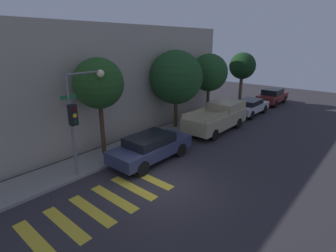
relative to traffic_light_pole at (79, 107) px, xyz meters
The scene contains 13 objects.
ground_plane 4.97m from the traffic_light_pole, 64.81° to the right, with size 60.00×60.00×0.00m, color #2D2B30.
sidewalk 3.71m from the traffic_light_pole, 29.69° to the left, with size 26.00×2.14×0.14m, color gray.
building_row 5.61m from the traffic_light_pole, 73.58° to the left, with size 26.00×6.00×7.03m, color #A89E8E.
crosswalk 4.28m from the traffic_light_pole, 109.73° to the right, with size 5.65×2.60×0.00m.
traffic_light_pole is the anchor object (origin of this frame).
sedan_near_corner 4.17m from the traffic_light_pole, 22.32° to the right, with size 4.66×1.88×1.45m.
pickup_truck 10.14m from the traffic_light_pole, ahead, with size 5.35×2.10×1.87m.
sedan_middle 15.42m from the traffic_light_pole, ahead, with size 4.31×1.75×1.35m.
sedan_far_end 20.59m from the traffic_light_pole, ahead, with size 4.23×1.75×1.56m.
tree_near_corner 2.34m from the traffic_light_pole, 32.15° to the left, with size 2.60×2.60×5.29m.
tree_midblock 8.23m from the traffic_light_pole, ahead, with size 3.66×3.66×5.52m.
tree_far_end 12.40m from the traffic_light_pole, ahead, with size 2.97×2.97×5.14m.
tree_behind_truck 18.32m from the traffic_light_pole, ahead, with size 2.52×2.52×5.04m.
Camera 1 is at (-7.47, -6.84, 6.04)m, focal length 28.00 mm.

